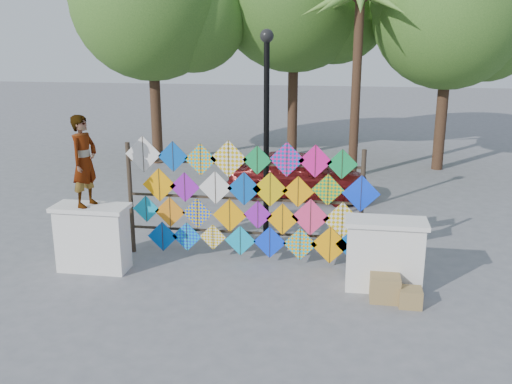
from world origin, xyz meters
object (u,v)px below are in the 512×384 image
kite_rack (249,201)px  vendor_woman (84,161)px  sedan (298,174)px  lamppost (266,117)px

kite_rack → vendor_woman: 3.16m
kite_rack → sedan: 4.74m
kite_rack → sedan: bearing=83.1°
kite_rack → sedan: kite_rack is taller
vendor_woman → lamppost: 3.80m
sedan → lamppost: (-0.41, -3.40, 2.04)m
sedan → lamppost: size_ratio=0.85×
kite_rack → vendor_woman: vendor_woman is taller
sedan → lamppost: bearing=179.5°
kite_rack → lamppost: 1.95m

